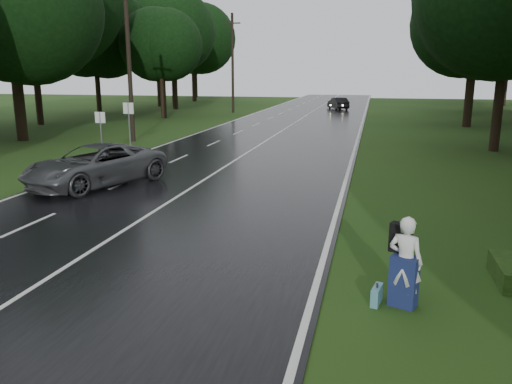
# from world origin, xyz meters

# --- Properties ---
(ground) EXTENTS (160.00, 160.00, 0.00)m
(ground) POSITION_xyz_m (0.00, 0.00, 0.00)
(ground) COLOR #234113
(ground) RESTS_ON ground
(road) EXTENTS (12.00, 140.00, 0.04)m
(road) POSITION_xyz_m (0.00, 20.00, 0.02)
(road) COLOR black
(road) RESTS_ON ground
(lane_center) EXTENTS (0.12, 140.00, 0.01)m
(lane_center) POSITION_xyz_m (0.00, 20.00, 0.04)
(lane_center) COLOR silver
(lane_center) RESTS_ON road
(grey_car) EXTENTS (4.70, 6.40, 1.62)m
(grey_car) POSITION_xyz_m (-3.89, 7.34, 0.85)
(grey_car) COLOR #484A4D
(grey_car) RESTS_ON road
(far_car) EXTENTS (2.95, 4.50, 1.40)m
(far_car) POSITION_xyz_m (2.52, 51.46, 0.74)
(far_car) COLOR black
(far_car) RESTS_ON road
(hitchhiker) EXTENTS (0.78, 0.75, 1.82)m
(hitchhiker) POSITION_xyz_m (7.55, -0.94, 0.85)
(hitchhiker) COLOR silver
(hitchhiker) RESTS_ON ground
(suitcase) EXTENTS (0.25, 0.53, 0.36)m
(suitcase) POSITION_xyz_m (7.06, -0.98, 0.18)
(suitcase) COLOR teal
(suitcase) RESTS_ON ground
(utility_pole_mid) EXTENTS (1.80, 0.28, 10.20)m
(utility_pole_mid) POSITION_xyz_m (-8.50, 19.95, 0.00)
(utility_pole_mid) COLOR black
(utility_pole_mid) RESTS_ON ground
(utility_pole_far) EXTENTS (1.80, 0.28, 10.53)m
(utility_pole_far) POSITION_xyz_m (-8.50, 44.33, 0.00)
(utility_pole_far) COLOR black
(utility_pole_far) RESTS_ON ground
(road_sign_a) EXTENTS (0.58, 0.10, 2.41)m
(road_sign_a) POSITION_xyz_m (-7.20, 13.71, 0.00)
(road_sign_a) COLOR white
(road_sign_a) RESTS_ON ground
(road_sign_b) EXTENTS (0.65, 0.10, 2.70)m
(road_sign_b) POSITION_xyz_m (-7.20, 16.94, 0.00)
(road_sign_b) COLOR white
(road_sign_b) RESTS_ON ground
(tree_left_d) EXTENTS (9.11, 9.11, 14.23)m
(tree_left_d) POSITION_xyz_m (-15.83, 18.67, 0.00)
(tree_left_d) COLOR black
(tree_left_d) RESTS_ON ground
(tree_left_e) EXTENTS (8.28, 8.28, 12.94)m
(tree_left_e) POSITION_xyz_m (-13.30, 36.30, 0.00)
(tree_left_e) COLOR black
(tree_left_e) RESTS_ON ground
(tree_left_f) EXTENTS (10.34, 10.34, 16.16)m
(tree_left_f) POSITION_xyz_m (-16.75, 47.89, 0.00)
(tree_left_f) COLOR black
(tree_left_f) RESTS_ON ground
(tree_right_d) EXTENTS (9.71, 9.71, 15.17)m
(tree_right_d) POSITION_xyz_m (13.61, 20.78, 0.00)
(tree_right_d) COLOR black
(tree_right_d) RESTS_ON ground
(tree_right_e) EXTENTS (9.48, 9.48, 14.82)m
(tree_right_e) POSITION_xyz_m (14.28, 34.34, 0.00)
(tree_right_e) COLOR black
(tree_right_e) RESTS_ON ground
(tree_right_f) EXTENTS (8.92, 8.92, 13.94)m
(tree_right_f) POSITION_xyz_m (16.85, 49.70, 0.00)
(tree_right_f) COLOR black
(tree_right_f) RESTS_ON ground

